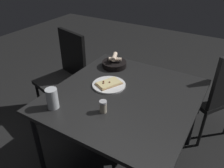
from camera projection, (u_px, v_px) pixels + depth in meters
ground at (122, 159)px, 2.09m from camera, size 8.00×8.00×0.00m
dining_table at (124, 100)px, 1.73m from camera, size 1.07×1.14×0.74m
pizza_plate at (109, 84)px, 1.80m from camera, size 0.27×0.27×0.04m
bread_basket at (114, 63)px, 2.08m from camera, size 0.23×0.23×0.12m
beer_glass at (52, 100)px, 1.53m from camera, size 0.08×0.08×0.15m
pepper_shaker at (103, 107)px, 1.50m from camera, size 0.05×0.05×0.09m
chair_far at (216, 91)px, 2.10m from camera, size 0.61×0.61×0.97m
chair_spare at (66, 71)px, 2.44m from camera, size 0.53×0.53×0.96m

